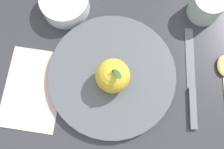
{
  "coord_description": "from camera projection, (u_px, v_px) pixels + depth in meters",
  "views": [
    {
      "loc": [
        0.05,
        -0.11,
        0.56
      ],
      "look_at": [
        -0.04,
        -0.01,
        0.02
      ],
      "focal_mm": 42.95,
      "sensor_mm": 36.0,
      "label": 1
    }
  ],
  "objects": [
    {
      "name": "side_bowl",
      "position": [
        65.0,
        2.0,
        0.59
      ],
      "size": [
        0.11,
        0.11,
        0.04
      ],
      "color": "white",
      "rests_on": "ground_plane"
    },
    {
      "name": "linen_napkin",
      "position": [
        33.0,
        89.0,
        0.56
      ],
      "size": [
        0.19,
        0.21,
        0.0
      ],
      "primitive_type": "cube",
      "rotation": [
        0.0,
        0.0,
        0.54
      ],
      "color": "beige",
      "rests_on": "ground_plane"
    },
    {
      "name": "apple",
      "position": [
        113.0,
        76.0,
        0.52
      ],
      "size": [
        0.07,
        0.07,
        0.08
      ],
      "color": "gold",
      "rests_on": "dinner_plate"
    },
    {
      "name": "dinner_plate",
      "position": [
        112.0,
        76.0,
        0.56
      ],
      "size": [
        0.27,
        0.27,
        0.02
      ],
      "color": "#4C5156",
      "rests_on": "ground_plane"
    },
    {
      "name": "knife",
      "position": [
        192.0,
        86.0,
        0.56
      ],
      "size": [
        0.15,
        0.18,
        0.01
      ],
      "color": "#59595E",
      "rests_on": "ground_plane"
    },
    {
      "name": "ground_plane",
      "position": [
        128.0,
        83.0,
        0.57
      ],
      "size": [
        2.4,
        2.4,
        0.0
      ],
      "primitive_type": "plane",
      "color": "#2D2D33"
    },
    {
      "name": "cup",
      "position": [
        207.0,
        5.0,
        0.57
      ],
      "size": [
        0.07,
        0.07,
        0.06
      ],
      "color": "#B2C6B2",
      "rests_on": "ground_plane"
    }
  ]
}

